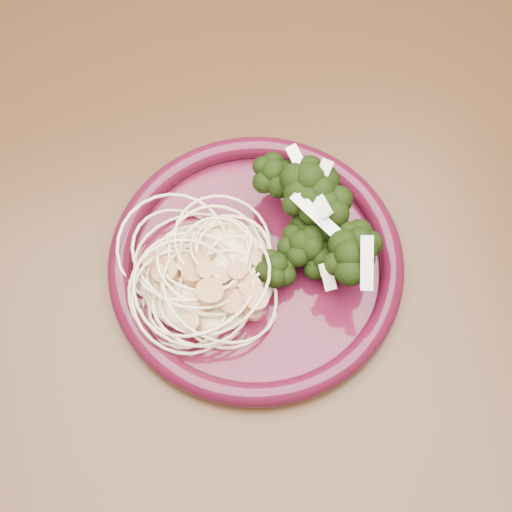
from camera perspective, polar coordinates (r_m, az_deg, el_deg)
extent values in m
plane|color=#54341C|center=(1.32, -3.71, -14.14)|extent=(3.50, 3.50, 0.00)
cube|color=#472814|center=(0.62, -7.64, -0.37)|extent=(1.20, 0.80, 0.04)
cylinder|color=#472814|center=(1.24, 17.90, 11.73)|extent=(0.06, 0.06, 0.71)
cylinder|color=#430C1E|center=(0.59, 0.00, -0.73)|extent=(0.26, 0.26, 0.01)
torus|color=#430A1C|center=(0.58, 0.00, -0.40)|extent=(0.26, 0.26, 0.02)
ellipsoid|color=#FBE2AB|center=(0.57, -3.84, -1.26)|extent=(0.12, 0.11, 0.03)
ellipsoid|color=black|center=(0.57, 4.66, 1.82)|extent=(0.10, 0.14, 0.05)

